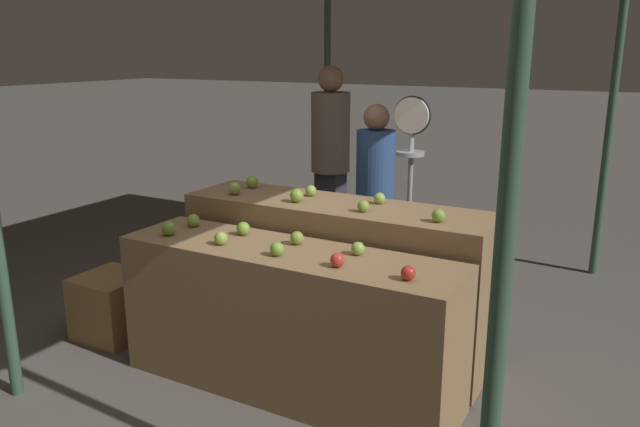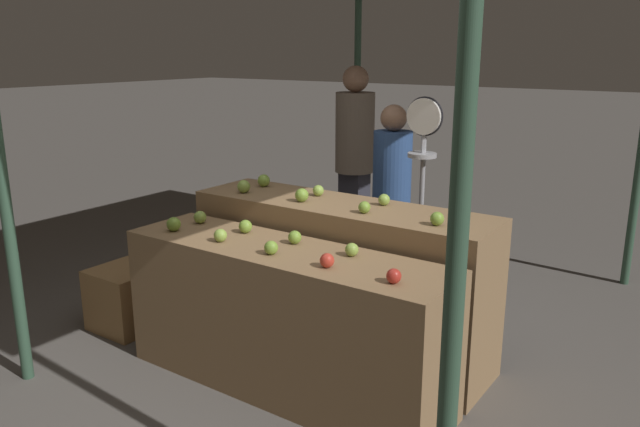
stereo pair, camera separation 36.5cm
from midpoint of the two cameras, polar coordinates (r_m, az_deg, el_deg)
The scene contains 23 objects.
ground_plane at distance 3.89m, azimuth -0.46°, elevation -15.55°, with size 60.00×60.00×0.00m, color #59544F.
display_counter_front at distance 3.69m, azimuth -0.47°, elevation -9.72°, with size 2.04×0.55×0.87m, color olive.
display_counter_back at distance 4.13m, azimuth 4.36°, elevation -5.95°, with size 2.04×0.55×1.01m, color olive.
apple_front_0 at distance 3.93m, azimuth -10.67°, elevation -1.00°, with size 0.09×0.09×0.09m, color #7AA338.
apple_front_1 at distance 3.67m, azimuth -6.30°, elevation -2.04°, with size 0.08×0.08×0.08m, color #8EB247.
apple_front_2 at distance 3.43m, azimuth -1.46°, elevation -3.19°, with size 0.08×0.08×0.08m, color #7AA338.
apple_front_3 at distance 3.23m, azimuth 3.89°, elevation -4.36°, with size 0.08×0.08×0.08m, color red.
apple_front_4 at distance 3.06m, azimuth 10.19°, elevation -5.71°, with size 0.07×0.07×0.07m, color #B72D23.
apple_front_5 at distance 4.08m, azimuth -8.42°, elevation -0.37°, with size 0.08×0.08×0.08m, color #8EB247.
apple_front_6 at distance 3.83m, azimuth -4.14°, elevation -1.23°, with size 0.08×0.08×0.08m, color #7AA338.
apple_front_7 at distance 3.61m, azimuth 0.62°, elevation -2.24°, with size 0.08×0.08×0.08m, color #7AA338.
apple_front_8 at distance 3.42m, azimuth 6.00°, elevation -3.35°, with size 0.08×0.08×0.08m, color #8EB247.
apple_back_0 at distance 4.27m, azimuth -4.57°, elevation 2.45°, with size 0.09×0.09×0.09m, color #8EB247.
apple_back_1 at distance 4.01m, azimuth 0.93°, elevation 1.66°, with size 0.09×0.09×0.09m, color #7AA338.
apple_back_2 at distance 3.75m, azimuth 6.87°, elevation 0.54°, with size 0.07×0.07×0.07m, color #7AA338.
apple_back_3 at distance 3.56m, azimuth 13.57°, elevation -0.51°, with size 0.08×0.08×0.08m, color #7AA338.
apple_back_4 at distance 4.46m, azimuth -2.84°, elevation 3.00°, with size 0.09×0.09×0.09m, color #84AD3D.
apple_back_5 at distance 4.17m, azimuth 2.35°, elevation 2.08°, with size 0.07×0.07×0.07m, color #8EB247.
apple_back_6 at distance 3.96m, azimuth 8.52°, elevation 1.22°, with size 0.07×0.07×0.07m, color #8EB247.
produce_scale at distance 4.42m, azimuth 11.70°, elevation 4.51°, with size 0.27×0.20×1.66m.
person_vendor_at_scale at distance 4.97m, azimuth 8.67°, elevation 2.33°, with size 0.39×0.39×1.56m.
person_customer_left at distance 5.87m, azimuth 4.98°, elevation 5.86°, with size 0.44×0.44×1.82m.
wooden_crate_side at distance 4.70m, azimuth -15.09°, elevation -7.50°, with size 0.45×0.45×0.45m, color #9E7547.
Camera 2 is at (2.10, -2.64, 1.97)m, focal length 35.00 mm.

